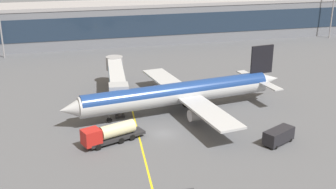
# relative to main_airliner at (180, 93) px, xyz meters

# --- Properties ---
(ground_plane) EXTENTS (700.00, 700.00, 0.00)m
(ground_plane) POSITION_rel_main_airliner_xyz_m (-5.45, -9.22, -3.83)
(ground_plane) COLOR #515459
(apron_lead_in_line) EXTENTS (6.70, 79.77, 0.01)m
(apron_lead_in_line) POSITION_rel_main_airliner_xyz_m (-9.68, -7.22, -3.82)
(apron_lead_in_line) COLOR yellow
(apron_lead_in_line) RESTS_ON ground_plane
(terminal_building) EXTENTS (218.44, 16.95, 13.09)m
(terminal_building) POSITION_rel_main_airliner_xyz_m (-13.97, 64.62, 2.74)
(terminal_building) COLOR slate
(terminal_building) RESTS_ON ground_plane
(main_airliner) EXTENTS (45.80, 36.58, 11.56)m
(main_airliner) POSITION_rel_main_airliner_xyz_m (0.00, 0.00, 0.00)
(main_airliner) COLOR #B2B7BC
(main_airliner) RESTS_ON ground_plane
(jet_bridge) EXTENTS (5.80, 23.88, 6.52)m
(jet_bridge) POSITION_rel_main_airliner_xyz_m (-10.68, 11.10, 1.02)
(jet_bridge) COLOR #B2B7BC
(jet_bridge) RESTS_ON ground_plane
(fuel_tanker) EXTENTS (10.99, 6.16, 3.25)m
(fuel_tanker) POSITION_rel_main_airliner_xyz_m (-14.93, -10.48, -2.08)
(fuel_tanker) COLOR #232326
(fuel_tanker) RESTS_ON ground_plane
(lavatory_truck) EXTENTS (6.22, 4.65, 2.50)m
(lavatory_truck) POSITION_rel_main_airliner_xyz_m (11.96, -17.43, -2.41)
(lavatory_truck) COLOR black
(lavatory_truck) RESTS_ON ground_plane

